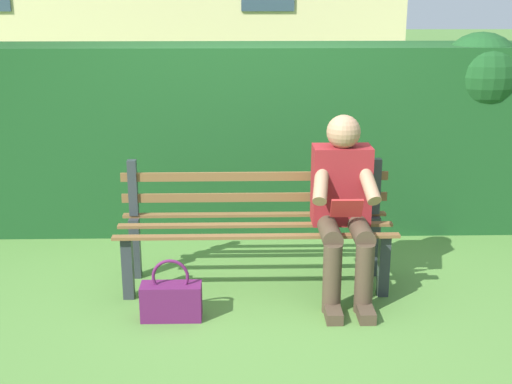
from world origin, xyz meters
name	(u,v)px	position (x,y,z in m)	size (l,w,h in m)	color
ground	(256,286)	(0.00, 0.00, 0.00)	(60.00, 60.00, 0.00)	#517F38
park_bench	(255,224)	(0.00, -0.07, 0.42)	(1.83, 0.50, 0.84)	#2D3338
person_seated	(343,202)	(-0.56, 0.10, 0.62)	(0.44, 0.73, 1.18)	maroon
hedge_backdrop	(243,133)	(0.07, -1.31, 0.79)	(6.46, 0.81, 1.62)	#19471E
handbag	(171,300)	(0.53, 0.47, 0.13)	(0.37, 0.15, 0.39)	#59194C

